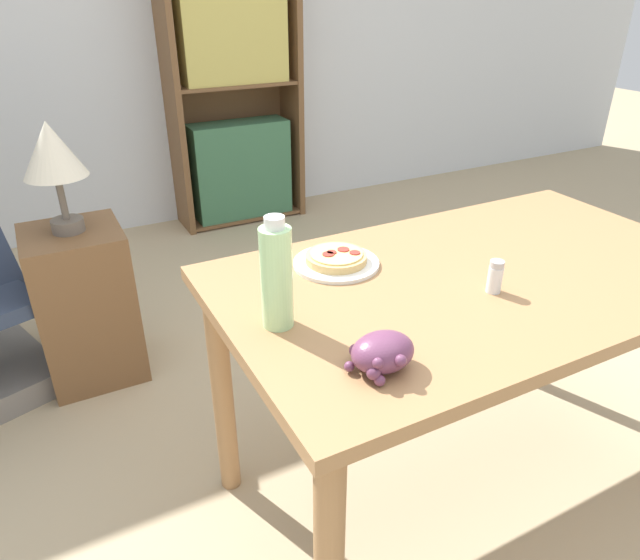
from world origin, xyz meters
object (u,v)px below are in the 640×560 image
(drink_bottle, at_px, (277,276))
(salt_shaker, at_px, (495,277))
(side_table, at_px, (86,305))
(pizza_on_plate, at_px, (336,260))
(bookshelf, at_px, (235,97))
(table_lamp, at_px, (52,155))
(grape_bunch, at_px, (382,353))

(drink_bottle, height_order, salt_shaker, drink_bottle)
(salt_shaker, height_order, side_table, salt_shaker)
(pizza_on_plate, bearing_deg, drink_bottle, -142.13)
(pizza_on_plate, xyz_separation_m, drink_bottle, (-0.25, -0.19, 0.10))
(bookshelf, height_order, table_lamp, bookshelf)
(grape_bunch, bearing_deg, bookshelf, 75.62)
(bookshelf, relative_size, table_lamp, 4.37)
(salt_shaker, height_order, bookshelf, bookshelf)
(pizza_on_plate, height_order, bookshelf, bookshelf)
(pizza_on_plate, bearing_deg, grape_bunch, -108.12)
(drink_bottle, distance_m, side_table, 1.28)
(grape_bunch, distance_m, bookshelf, 2.73)
(bookshelf, bearing_deg, table_lamp, -130.28)
(pizza_on_plate, distance_m, bookshelf, 2.29)
(drink_bottle, height_order, side_table, drink_bottle)
(pizza_on_plate, height_order, grape_bunch, grape_bunch)
(grape_bunch, xyz_separation_m, bookshelf, (0.68, 2.65, -0.01))
(grape_bunch, xyz_separation_m, salt_shaker, (0.40, 0.13, 0.00))
(table_lamp, bearing_deg, grape_bunch, -72.23)
(pizza_on_plate, relative_size, table_lamp, 0.57)
(salt_shaker, xyz_separation_m, table_lamp, (-0.83, 1.21, 0.10))
(salt_shaker, bearing_deg, table_lamp, 124.34)
(pizza_on_plate, bearing_deg, table_lamp, 121.85)
(drink_bottle, relative_size, salt_shaker, 3.08)
(pizza_on_plate, xyz_separation_m, grape_bunch, (-0.14, -0.42, 0.02))
(pizza_on_plate, height_order, side_table, pizza_on_plate)
(grape_bunch, bearing_deg, salt_shaker, 18.15)
(salt_shaker, bearing_deg, side_table, 124.34)
(bookshelf, height_order, side_table, bookshelf)
(drink_bottle, bearing_deg, table_lamp, 106.16)
(side_table, xyz_separation_m, table_lamp, (-0.00, 0.00, 0.58))
(grape_bunch, bearing_deg, table_lamp, 107.77)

